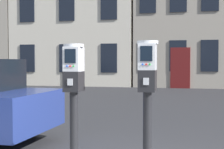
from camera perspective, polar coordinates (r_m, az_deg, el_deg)
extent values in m
cylinder|color=black|center=(3.90, -6.09, -9.46)|extent=(0.09, 0.09, 0.92)
cube|color=black|center=(3.82, -6.12, -1.10)|extent=(0.18, 0.25, 0.21)
cube|color=#A5A8AD|center=(3.70, -6.73, -1.21)|extent=(0.06, 0.01, 0.07)
cube|color=#B7BABF|center=(3.82, -6.14, 2.46)|extent=(0.18, 0.23, 0.26)
cube|color=black|center=(3.71, -6.71, 2.95)|extent=(0.12, 0.01, 0.15)
cylinder|color=blue|center=(3.72, -7.22, 1.33)|extent=(0.02, 0.01, 0.02)
cylinder|color=red|center=(3.70, -6.71, 1.33)|extent=(0.02, 0.01, 0.02)
cylinder|color=green|center=(3.69, -6.20, 1.33)|extent=(0.02, 0.01, 0.02)
cylinder|color=#B7BABF|center=(3.82, -6.15, 4.64)|extent=(0.22, 0.22, 0.03)
cylinder|color=black|center=(3.71, 5.66, -9.93)|extent=(0.09, 0.09, 0.94)
cube|color=black|center=(3.63, 5.69, -1.00)|extent=(0.18, 0.25, 0.22)
cube|color=#A5A8AD|center=(3.50, 5.46, -1.11)|extent=(0.06, 0.01, 0.07)
cube|color=#B7BABF|center=(3.62, 5.71, 2.81)|extent=(0.18, 0.23, 0.27)
cube|color=black|center=(3.51, 5.50, 3.36)|extent=(0.12, 0.01, 0.15)
cylinder|color=blue|center=(3.51, 4.92, 1.63)|extent=(0.02, 0.01, 0.02)
cylinder|color=red|center=(3.51, 5.49, 1.62)|extent=(0.02, 0.01, 0.02)
cylinder|color=green|center=(3.50, 6.05, 1.62)|extent=(0.02, 0.01, 0.02)
cylinder|color=#B7BABF|center=(3.63, 5.71, 5.14)|extent=(0.22, 0.22, 0.03)
cylinder|color=black|center=(6.73, -13.56, -7.03)|extent=(0.64, 0.23, 0.64)
cube|color=black|center=(20.96, -13.36, 2.54)|extent=(0.90, 0.06, 1.56)
cube|color=black|center=(19.97, -7.21, 2.61)|extent=(0.90, 0.06, 1.56)
cube|color=black|center=(19.24, -0.50, 2.64)|extent=(0.90, 0.06, 1.56)
cube|color=black|center=(21.17, -13.43, 10.26)|extent=(0.90, 0.06, 1.56)
cube|color=black|center=(20.20, -7.24, 10.70)|extent=(0.90, 0.06, 1.56)
cube|color=black|center=(19.48, -0.50, 11.04)|extent=(0.90, 0.06, 1.56)
cube|color=black|center=(19.88, -6.43, 1.13)|extent=(1.00, 0.07, 2.10)
cube|color=black|center=(18.84, 5.70, 2.97)|extent=(0.86, 0.06, 1.60)
cube|color=black|center=(18.68, 10.48, 2.95)|extent=(0.86, 0.06, 1.60)
cube|color=black|center=(18.66, 15.31, 2.91)|extent=(0.86, 0.06, 1.60)
cube|color=#591414|center=(18.67, 10.84, 1.04)|extent=(1.00, 0.07, 2.10)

